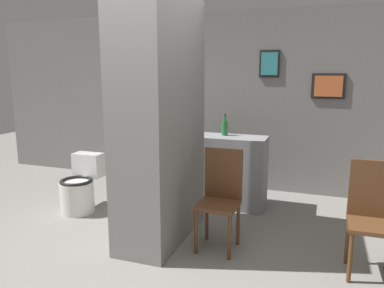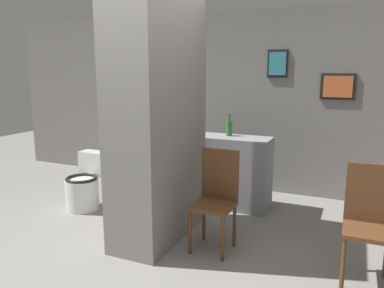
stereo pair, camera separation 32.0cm
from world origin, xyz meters
name	(u,v)px [view 1 (the left image)]	position (x,y,z in m)	size (l,w,h in m)	color
ground_plane	(145,265)	(0.00, 0.00, 0.00)	(14.00, 14.00, 0.00)	gray
wall_back	(222,101)	(0.00, 2.63, 1.30)	(8.00, 0.09, 2.60)	gray
pillar_center	(160,116)	(-0.10, 0.63, 1.30)	(0.57, 1.26, 2.60)	gray
counter_shelf	(221,171)	(0.23, 1.78, 0.46)	(1.17, 0.44, 0.93)	gray
toilet	(80,188)	(-1.39, 0.96, 0.29)	(0.42, 0.58, 0.70)	silver
chair_near_pillar	(220,195)	(0.55, 0.61, 0.54)	(0.40, 0.40, 0.99)	brown
chair_by_doorway	(372,214)	(1.92, 0.57, 0.54)	(0.40, 0.40, 0.99)	brown
bicycle	(166,173)	(-0.61, 1.92, 0.32)	(1.59, 0.42, 0.66)	black
bottle_tall	(225,127)	(0.26, 1.83, 1.03)	(0.08, 0.08, 0.29)	#267233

